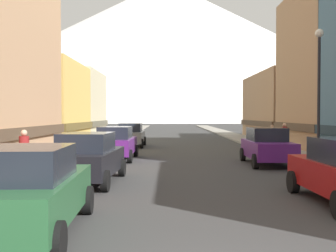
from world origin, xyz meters
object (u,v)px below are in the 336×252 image
object	(u,v)px
car_left_0	(27,190)
pedestrian_2	(271,137)
car_left_3	(130,135)
pedestrian_1	(283,138)
car_left_1	(87,158)
car_left_2	(114,143)
pedestrian_0	(23,155)
streetlamp_right	(317,77)
potted_plant_1	(32,156)
car_right_1	(266,146)

from	to	relation	value
car_left_0	pedestrian_2	xyz separation A→B (m)	(10.05, 20.63, -0.03)
car_left_3	pedestrian_1	distance (m)	11.42
car_left_1	car_left_3	xyz separation A→B (m)	(0.00, 16.72, 0.00)
car_left_2	pedestrian_0	bearing A→B (deg)	-109.09
streetlamp_right	pedestrian_1	bearing A→B (deg)	83.81
car_left_0	pedestrian_2	distance (m)	22.95
pedestrian_2	streetlamp_right	size ratio (longest dim) A/B	0.27
car_left_1	pedestrian_2	size ratio (longest dim) A/B	2.85
potted_plant_1	pedestrian_0	bearing A→B (deg)	-77.34
car_left_3	streetlamp_right	world-z (taller)	streetlamp_right
car_left_3	pedestrian_1	bearing A→B (deg)	-28.31
potted_plant_1	streetlamp_right	distance (m)	12.85
car_left_2	pedestrian_1	distance (m)	10.69
car_left_0	car_right_1	xyz separation A→B (m)	(7.60, 11.77, 0.00)
car_left_2	pedestrian_2	size ratio (longest dim) A/B	2.82
car_left_2	streetlamp_right	world-z (taller)	streetlamp_right
car_left_0	pedestrian_1	bearing A→B (deg)	60.22
pedestrian_2	pedestrian_1	bearing A→B (deg)	-90.00
car_left_1	car_right_1	world-z (taller)	same
pedestrian_1	pedestrian_0	bearing A→B (deg)	-139.41
pedestrian_0	pedestrian_2	xyz separation A→B (m)	(12.50, 13.79, -0.07)
car_left_2	pedestrian_0	distance (m)	7.49
potted_plant_1	pedestrian_1	xyz separation A→B (m)	(13.25, 7.37, 0.39)
car_right_1	streetlamp_right	xyz separation A→B (m)	(1.55, -2.51, 3.09)
car_left_0	pedestrian_2	size ratio (longest dim) A/B	2.85
car_left_0	car_left_2	bearing A→B (deg)	90.01
car_left_3	pedestrian_1	xyz separation A→B (m)	(10.05, -5.41, 0.06)
car_left_3	pedestrian_0	size ratio (longest dim) A/B	2.57
car_right_1	potted_plant_1	size ratio (longest dim) A/B	5.32
car_left_3	pedestrian_1	size ratio (longest dim) A/B	2.53
car_left_2	car_right_1	size ratio (longest dim) A/B	1.00
car_left_2	car_left_0	bearing A→B (deg)	-89.99
car_left_1	car_left_2	size ratio (longest dim) A/B	1.01
car_left_3	car_right_1	distance (m)	13.54
car_left_0	car_left_1	xyz separation A→B (m)	(-0.01, 6.25, 0.00)
pedestrian_2	pedestrian_0	bearing A→B (deg)	-132.20
car_left_1	pedestrian_0	size ratio (longest dim) A/B	2.62
pedestrian_0	car_left_3	bearing A→B (deg)	81.36
car_left_0	car_left_2	size ratio (longest dim) A/B	1.01
car_left_0	potted_plant_1	world-z (taller)	car_left_0
car_right_1	pedestrian_2	bearing A→B (deg)	74.55
car_left_1	pedestrian_0	world-z (taller)	pedestrian_0
car_right_1	streetlamp_right	bearing A→B (deg)	-58.32
potted_plant_1	pedestrian_0	distance (m)	3.44
car_left_1	car_left_2	xyz separation A→B (m)	(0.00, 7.67, 0.00)
pedestrian_1	potted_plant_1	bearing A→B (deg)	-150.91
pedestrian_2	streetlamp_right	bearing A→B (deg)	-94.52
car_left_2	potted_plant_1	size ratio (longest dim) A/B	5.33
car_left_0	streetlamp_right	bearing A→B (deg)	45.35
car_left_2	car_left_3	xyz separation A→B (m)	(0.00, 9.05, 0.00)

